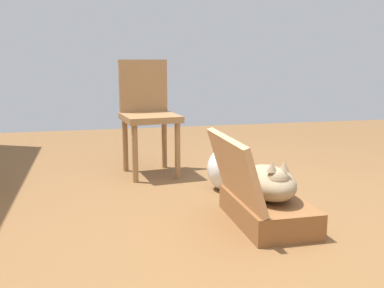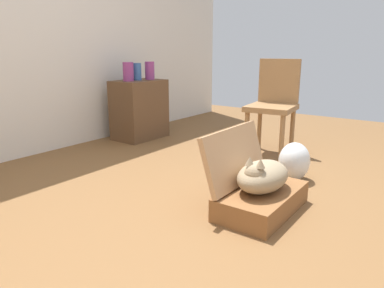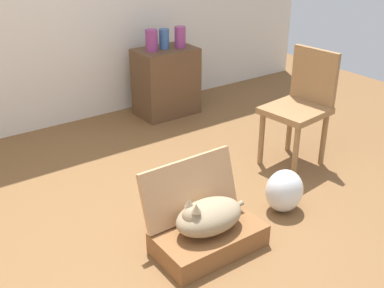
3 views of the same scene
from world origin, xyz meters
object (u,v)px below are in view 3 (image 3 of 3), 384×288
at_px(vase_tall, 152,40).
at_px(chair, 301,104).
at_px(side_table, 166,82).
at_px(vase_round, 164,39).
at_px(plastic_bag_white, 284,191).
at_px(cat, 208,216).
at_px(vase_short, 180,37).
at_px(suitcase_base, 209,239).

distance_m(vase_tall, chair, 1.61).
bearing_deg(side_table, vase_tall, 178.47).
distance_m(vase_round, chair, 1.58).
xyz_separation_m(plastic_bag_white, side_table, (0.31, 1.98, 0.18)).
bearing_deg(plastic_bag_white, cat, -176.11).
distance_m(vase_short, vase_round, 0.16).
height_order(cat, vase_short, vase_short).
bearing_deg(vase_tall, side_table, -1.53).
bearing_deg(side_table, vase_round, 90.00).
height_order(side_table, vase_short, vase_short).
height_order(suitcase_base, vase_short, vase_short).
bearing_deg(vase_tall, cat, -112.77).
xyz_separation_m(cat, plastic_bag_white, (0.69, 0.05, -0.09)).
xyz_separation_m(vase_short, chair, (0.15, -1.47, -0.27)).
bearing_deg(plastic_bag_white, chair, 37.02).
relative_size(vase_tall, vase_round, 1.07).
bearing_deg(vase_round, plastic_bag_white, -98.83).
xyz_separation_m(vase_short, vase_round, (-0.15, 0.06, -0.01)).
bearing_deg(side_table, cat, -116.28).
bearing_deg(cat, plastic_bag_white, 3.89).
distance_m(cat, chair, 1.42).
bearing_deg(plastic_bag_white, vase_round, 81.17).
bearing_deg(vase_short, chair, -84.07).
bearing_deg(suitcase_base, cat, 178.06).
distance_m(plastic_bag_white, vase_round, 2.11).
relative_size(suitcase_base, side_table, 0.98).
distance_m(cat, side_table, 2.26).
height_order(plastic_bag_white, vase_tall, vase_tall).
bearing_deg(side_table, plastic_bag_white, -98.90).
distance_m(plastic_bag_white, side_table, 2.01).
bearing_deg(vase_round, chair, -78.88).
bearing_deg(vase_round, side_table, -90.00).
distance_m(suitcase_base, cat, 0.17).
bearing_deg(plastic_bag_white, side_table, 81.10).
distance_m(suitcase_base, vase_round, 2.37).
xyz_separation_m(vase_tall, vase_round, (0.15, 0.01, -0.01)).
relative_size(side_table, vase_short, 3.29).
height_order(plastic_bag_white, vase_short, vase_short).
bearing_deg(vase_short, side_table, 164.60).
xyz_separation_m(vase_round, chair, (0.30, -1.53, -0.26)).
bearing_deg(vase_short, suitcase_base, -119.84).
bearing_deg(chair, vase_short, 179.31).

